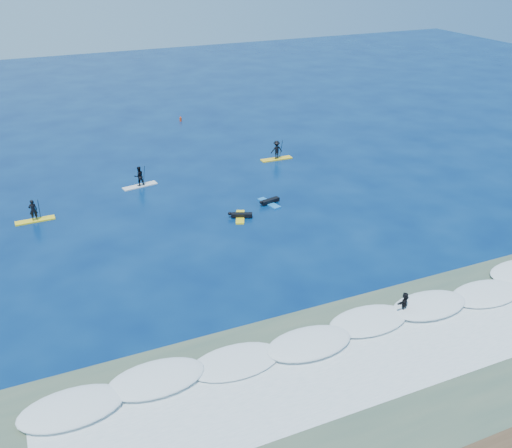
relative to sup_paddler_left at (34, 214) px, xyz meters
name	(u,v)px	position (x,y,z in m)	size (l,w,h in m)	color
ground	(274,246)	(14.90, -10.83, -0.63)	(160.00, 160.00, 0.00)	#031947
shallow_water	(396,372)	(14.90, -24.83, -0.62)	(90.00, 13.00, 0.01)	#3D5444
breaking_wave	(352,327)	(14.90, -20.83, -0.63)	(40.00, 6.00, 0.30)	white
whitewater	(384,360)	(14.90, -23.83, -0.63)	(34.00, 5.00, 0.02)	silver
sup_paddler_left	(34,214)	(0.00, 0.00, 0.00)	(2.88, 0.78, 2.01)	yellow
sup_paddler_center	(139,178)	(8.84, 3.42, 0.15)	(3.07, 1.24, 2.10)	silver
sup_paddler_right	(277,151)	(22.48, 4.72, 0.22)	(3.11, 0.86, 2.17)	yellow
prone_paddler_near	(240,216)	(14.45, -5.69, -0.46)	(1.81, 2.41, 0.49)	yellow
prone_paddler_far	(269,202)	(17.54, -4.26, -0.46)	(1.87, 2.44, 0.49)	blue
wave_surfer	(404,303)	(18.19, -20.99, 0.12)	(1.83, 1.15, 1.29)	white
marker_buoy	(181,119)	(17.74, 20.69, -0.35)	(0.27, 0.27, 0.64)	red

